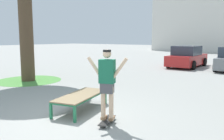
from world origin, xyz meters
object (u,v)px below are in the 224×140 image
object	(u,v)px
skateboard	(107,121)
car_red	(187,57)
skate_box	(81,96)
skater	(107,80)

from	to	relation	value
skateboard	car_red	distance (m)	12.61
skateboard	car_red	world-z (taller)	car_red
skateboard	car_red	size ratio (longest dim) A/B	0.20
skate_box	skater	world-z (taller)	skater
skate_box	skater	xyz separation A→B (m)	(1.24, -0.40, 0.66)
skate_box	skater	distance (m)	1.46
skate_box	car_red	xyz separation A→B (m)	(-1.02, 11.98, 0.28)
skater	car_red	xyz separation A→B (m)	(-2.26, 12.39, -0.38)
skater	car_red	world-z (taller)	skater
skater	car_red	bearing A→B (deg)	100.34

